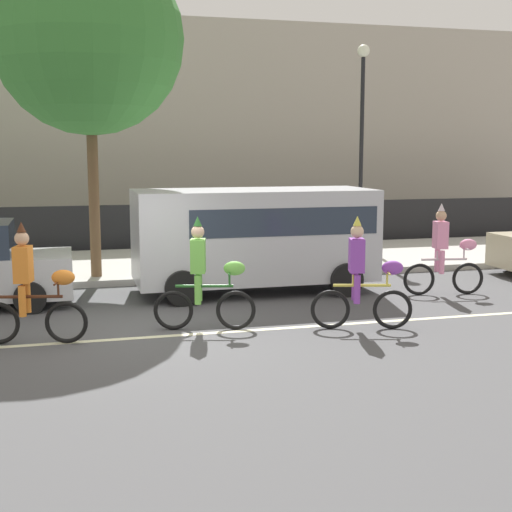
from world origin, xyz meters
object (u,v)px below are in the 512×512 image
(parked_van_silver, at_px, (257,232))
(street_lamp_post, at_px, (362,116))
(parade_cyclist_purple, at_px, (363,280))
(parade_cyclist_pink, at_px, (445,255))
(parade_cyclist_lime, at_px, (205,281))
(parade_cyclist_orange, at_px, (32,291))

(parked_van_silver, height_order, street_lamp_post, street_lamp_post)
(parade_cyclist_purple, bearing_deg, parade_cyclist_pink, 38.50)
(street_lamp_post, bearing_deg, parade_cyclist_pink, -97.79)
(parade_cyclist_lime, height_order, street_lamp_post, street_lamp_post)
(parade_cyclist_orange, height_order, parade_cyclist_lime, same)
(parked_van_silver, bearing_deg, parade_cyclist_lime, -119.88)
(parked_van_silver, distance_m, street_lamp_post, 7.46)
(parade_cyclist_lime, relative_size, street_lamp_post, 0.33)
(parade_cyclist_purple, bearing_deg, parade_cyclist_lime, 166.38)
(parade_cyclist_orange, relative_size, street_lamp_post, 0.33)
(parade_cyclist_lime, distance_m, parked_van_silver, 3.43)
(parade_cyclist_orange, height_order, parade_cyclist_pink, same)
(parade_cyclist_lime, height_order, parked_van_silver, parked_van_silver)
(parade_cyclist_purple, relative_size, parade_cyclist_pink, 1.00)
(parade_cyclist_orange, xyz_separation_m, parade_cyclist_pink, (8.13, 1.77, 0.00))
(parked_van_silver, bearing_deg, parade_cyclist_orange, -145.05)
(parade_cyclist_lime, bearing_deg, parade_cyclist_orange, -176.55)
(parade_cyclist_purple, distance_m, parked_van_silver, 3.70)
(street_lamp_post, bearing_deg, parade_cyclist_purple, -112.81)
(parade_cyclist_lime, xyz_separation_m, parade_cyclist_pink, (5.37, 1.61, 0.00))
(street_lamp_post, bearing_deg, parade_cyclist_lime, -127.48)
(parade_cyclist_purple, distance_m, parade_cyclist_pink, 3.58)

